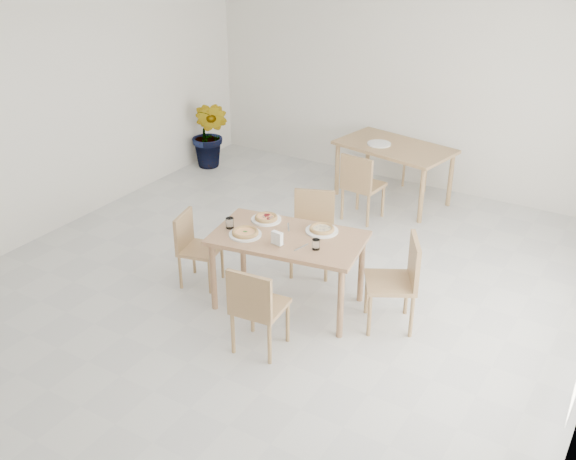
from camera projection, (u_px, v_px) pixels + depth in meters
The scene contains 21 objects.
main_table at pixel (288, 245), 6.33m from camera, with size 1.52×1.02×0.75m.
chair_south at pixel (256, 305), 5.72m from camera, with size 0.46×0.46×0.84m.
chair_north at pixel (313, 226), 7.06m from camera, with size 0.55×0.55×0.86m.
chair_west at pixel (194, 244), 6.81m from camera, with size 0.46×0.46×0.77m.
chair_east at pixel (400, 277), 6.09m from camera, with size 0.60×0.60×0.89m.
plate_margherita at pixel (245, 234), 6.31m from camera, with size 0.31×0.31×0.02m, color white.
plate_mushroom at pixel (322, 231), 6.38m from camera, with size 0.31×0.31×0.02m, color white.
plate_pepperoni at pixel (266, 220), 6.60m from camera, with size 0.30×0.30×0.02m, color white.
pizza_margherita at pixel (245, 232), 6.30m from camera, with size 0.27×0.27×0.03m.
pizza_mushroom at pixel (322, 229), 6.37m from camera, with size 0.29×0.29×0.03m.
pizza_pepperoni at pixel (266, 217), 6.59m from camera, with size 0.28×0.28×0.03m.
tumbler_a at pixel (316, 244), 6.04m from camera, with size 0.07×0.07×0.10m, color white.
tumbler_b at pixel (230, 223), 6.43m from camera, with size 0.08×0.08×0.10m, color white.
napkin_holder at pixel (277, 239), 6.11m from camera, with size 0.12×0.07×0.13m.
fork_a at pixel (288, 227), 6.46m from camera, with size 0.01×0.18×0.01m, color silver.
fork_b at pixel (301, 247), 6.09m from camera, with size 0.02×0.19×0.01m, color silver.
second_table at pixel (394, 152), 8.60m from camera, with size 1.57×1.08×0.75m.
chair_back_s at pixel (360, 183), 8.11m from camera, with size 0.46×0.46×0.86m.
chair_back_n at pixel (424, 153), 9.18m from camera, with size 0.42×0.42×0.77m.
plate_empty at pixel (379, 144), 8.60m from camera, with size 0.30×0.30×0.02m, color white.
potted_plant at pixel (210, 134), 9.73m from camera, with size 0.55×0.45×1.01m, color #2C641E.
Camera 1 is at (3.17, -4.85, 3.62)m, focal length 42.00 mm.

